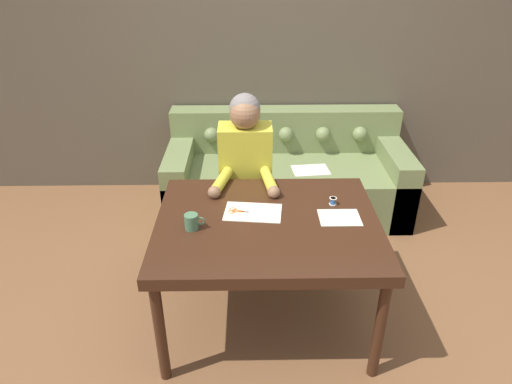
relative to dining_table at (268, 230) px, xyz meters
name	(u,v)px	position (x,y,z in m)	size (l,w,h in m)	color
ground_plane	(278,312)	(0.08, 0.04, -0.67)	(16.00, 16.00, 0.00)	brown
wall_back	(269,50)	(0.08, 1.85, 0.63)	(8.00, 0.06, 2.60)	brown
dining_table	(268,230)	(0.00, 0.00, 0.00)	(1.28, 1.03, 0.74)	#381E11
couch	(286,177)	(0.22, 1.40, -0.37)	(2.04, 0.91, 0.82)	olive
person	(246,181)	(-0.13, 0.67, -0.03)	(0.45, 0.59, 1.27)	#33281E
pattern_paper_main	(253,212)	(-0.08, 0.09, 0.07)	(0.35, 0.25, 0.00)	beige
pattern_paper_offcut	(339,218)	(0.41, 0.02, 0.07)	(0.24, 0.18, 0.00)	beige
scissors	(240,212)	(-0.16, 0.09, 0.07)	(0.22, 0.10, 0.01)	silver
mug	(192,222)	(-0.42, -0.08, 0.12)	(0.11, 0.08, 0.09)	#47704C
thread_spool	(333,201)	(0.40, 0.17, 0.09)	(0.04, 0.04, 0.05)	#3366B2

